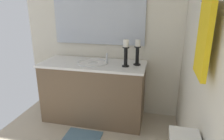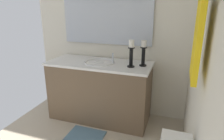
% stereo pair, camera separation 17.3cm
% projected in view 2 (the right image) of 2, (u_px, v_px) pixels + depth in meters
% --- Properties ---
extents(wall_back, '(3.01, 0.04, 2.45)m').
position_uv_depth(wall_back, '(210.00, 64.00, 1.10)').
color(wall_back, silver).
rests_on(wall_back, ground).
extents(wall_left, '(0.04, 2.24, 2.45)m').
position_uv_depth(wall_left, '(110.00, 28.00, 2.80)').
color(wall_left, silver).
rests_on(wall_left, ground).
extents(vanity_cabinet, '(0.58, 1.38, 0.81)m').
position_uv_depth(vanity_cabinet, '(100.00, 91.00, 2.77)').
color(vanity_cabinet, brown).
rests_on(vanity_cabinet, ground).
extents(sink_basin, '(0.40, 0.40, 0.24)m').
position_uv_depth(sink_basin, '(99.00, 65.00, 2.66)').
color(sink_basin, white).
rests_on(sink_basin, vanity_cabinet).
extents(mirror, '(0.02, 1.28, 0.76)m').
position_uv_depth(mirror, '(106.00, 16.00, 2.72)').
color(mirror, silver).
extents(candle_holder_tall, '(0.09, 0.09, 0.32)m').
position_uv_depth(candle_holder_tall, '(143.00, 53.00, 2.45)').
color(candle_holder_tall, black).
rests_on(candle_holder_tall, vanity_cabinet).
extents(candle_holder_short, '(0.09, 0.09, 0.33)m').
position_uv_depth(candle_holder_short, '(131.00, 53.00, 2.40)').
color(candle_holder_short, black).
rests_on(candle_holder_short, vanity_cabinet).
extents(towel_near_vanity, '(0.28, 0.03, 0.47)m').
position_uv_depth(towel_near_vanity, '(198.00, 40.00, 1.12)').
color(towel_near_vanity, yellow).
rests_on(towel_near_vanity, towel_bar).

